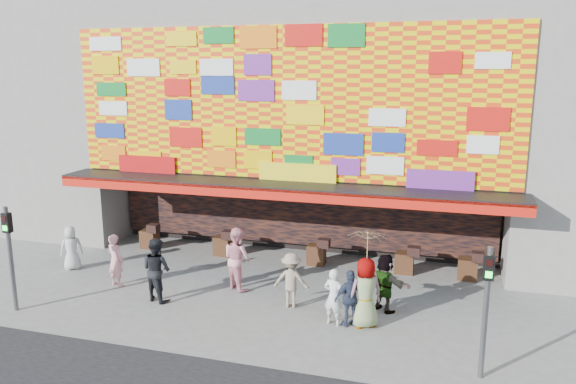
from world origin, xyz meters
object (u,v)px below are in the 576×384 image
ped_a (71,248)px  ped_e (351,298)px  ped_c (156,269)px  ped_d (291,280)px  ped_i (237,258)px  parasol (367,248)px  ped_b (116,260)px  ped_f (385,283)px  ped_g (366,293)px  ped_h (334,297)px  signal_right (487,298)px  signal_left (10,247)px

ped_a → ped_e: ped_e is taller
ped_c → ped_d: size_ratio=1.18×
ped_a → ped_i: 6.00m
ped_e → parasol: 1.44m
ped_i → parasol: size_ratio=1.04×
ped_b → ped_d: bearing=-163.8°
ped_e → ped_f: 1.42m
ped_f → parasol: parasol is taller
ped_g → ped_h: ped_g is taller
signal_right → ped_f: bearing=130.3°
ped_a → ped_i: (5.99, 0.01, 0.22)m
ped_a → ped_d: (7.96, -0.84, 0.05)m
signal_left → ped_i: (5.39, 3.28, -0.89)m
ped_e → ped_i: (-3.80, 1.58, 0.20)m
ped_a → ped_b: ped_b is taller
signal_left → ped_g: 9.77m
ped_g → ped_d: bearing=-48.6°
ped_a → ped_d: size_ratio=0.94×
ped_d → ped_i: (-1.97, 0.85, 0.18)m
ped_d → ped_i: bearing=-26.6°
signal_right → ped_h: 4.15m
ped_d → parasol: 2.68m
ped_a → ped_d: bearing=134.2°
ped_c → ped_e: (5.72, -0.08, -0.17)m
ped_h → parasol: bearing=-156.3°
ped_e → ped_g: ped_g is taller
ped_c → ped_d: ped_c is taller
ped_h → signal_left: bearing=26.2°
ped_d → ped_e: ped_d is taller
ped_i → ped_h: bearing=-173.3°
ped_d → parasol: (2.20, -0.66, 1.36)m
ped_g → ped_c: bearing=-31.9°
ped_d → ped_f: bearing=-172.6°
ped_c → ped_i: (1.93, 1.51, 0.03)m
ped_f → signal_right: bearing=167.8°
ped_g → ped_h: bearing=-23.7°
ped_b → ped_c: ped_c is taller
ped_f → ped_h: ped_f is taller
ped_g → ped_i: 4.44m
ped_a → parasol: parasol is taller
signal_left → ped_b: (1.68, 2.40, -1.02)m
signal_left → ped_f: bearing=16.4°
signal_left → ped_g: (9.56, 1.77, -0.92)m
signal_right → ped_c: bearing=168.7°
signal_left → ped_a: bearing=100.4°
ped_i → ped_a: bearing=32.6°
parasol → ped_a: bearing=171.6°
signal_right → ped_c: size_ratio=1.59×
ped_i → ped_e: bearing=-170.1°
ped_a → parasol: bearing=131.8°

